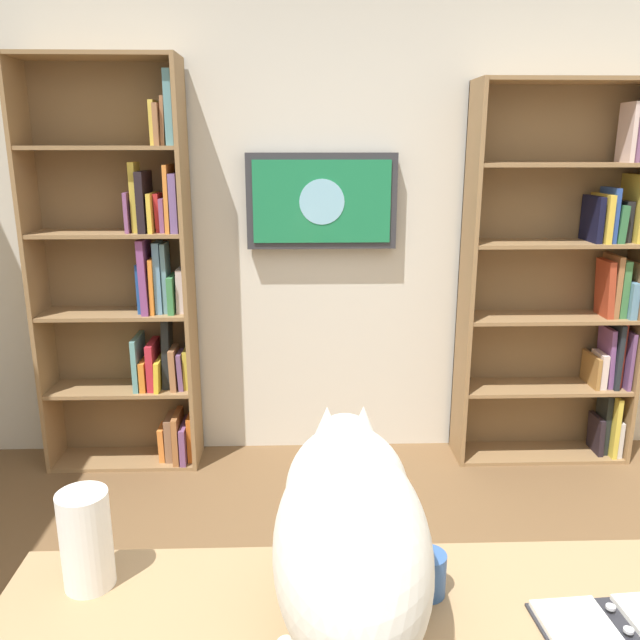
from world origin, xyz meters
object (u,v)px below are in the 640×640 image
Objects in this scene: bookshelf_right at (132,280)px; coffee_mug at (427,574)px; bookshelf_left at (572,282)px; paper_towel_roll at (86,540)px; open_binder at (628,634)px; cat at (350,531)px; wall_mounted_tv at (322,201)px.

bookshelf_right is 2.45m from coffee_mug.
bookshelf_left reaches higher than paper_towel_roll.
coffee_mug is at bearing 118.04° from bookshelf_right.
bookshelf_right is at bearing -56.54° from open_binder.
paper_towel_roll is at bearing -4.14° from coffee_mug.
bookshelf_right reaches higher than paper_towel_roll.
cat is (1.37, 2.23, -0.02)m from bookshelf_left.
cat is at bearing 58.41° from bookshelf_left.
bookshelf_right reaches higher than open_binder.
cat is at bearing 89.38° from wall_mounted_tv.
bookshelf_left is 2.62m from cat.
open_binder is (-0.55, 0.07, -0.20)m from cat.
bookshelf_left reaches higher than cat.
cat reaches higher than paper_towel_roll.
coffee_mug reaches higher than open_binder.
bookshelf_right is (2.34, 0.00, 0.02)m from bookshelf_left.
bookshelf_left is 2.89× the size of cat.
paper_towel_roll is at bearing 101.00° from bookshelf_right.
open_binder is 0.40m from coffee_mug.
wall_mounted_tv is (-1.00, -0.08, 0.40)m from bookshelf_right.
wall_mounted_tv is 2.35m from cat.
paper_towel_roll is 0.74m from coffee_mug.
open_binder is (-1.52, 2.30, -0.24)m from bookshelf_right.
open_binder is (0.82, 2.30, -0.22)m from bookshelf_left.
wall_mounted_tv is at bearing -90.62° from cat.
cat is 0.59m from paper_towel_roll.
open_binder is 3.59× the size of coffee_mug.
open_binder is (-0.52, 2.38, -0.64)m from wall_mounted_tv.
paper_towel_roll reaches higher than coffee_mug.
cat is at bearing -7.45° from open_binder.
bookshelf_right reaches higher than bookshelf_left.
cat reaches higher than open_binder.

